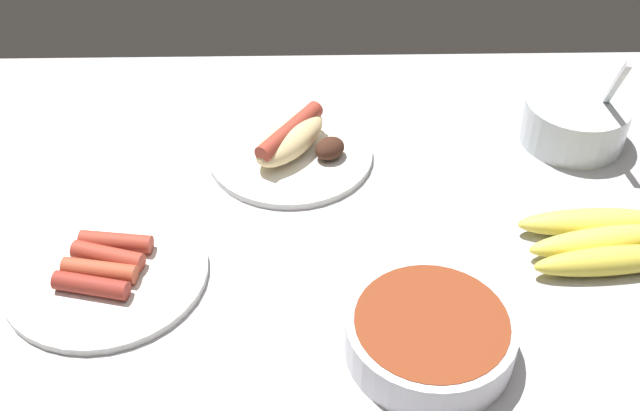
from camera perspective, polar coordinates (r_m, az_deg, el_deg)
name	(u,v)px	position (r cm, az deg, el deg)	size (l,w,h in cm)	color
ground_plane	(333,252)	(97.64, 0.96, -3.40)	(120.00, 90.00, 3.00)	#B2B2B7
bowl_chili	(430,334)	(84.15, 7.96, -9.20)	(17.88, 17.88, 4.88)	white
banana_bunch	(602,241)	(100.38, 19.69, -2.43)	(19.39, 11.60, 3.37)	#E5D14C
plate_sausages	(106,270)	(95.45, -15.22, -4.55)	(23.78, 23.78, 3.19)	white
plate_hotdog_assembled	(292,146)	(108.75, -2.05, 4.29)	(22.74, 22.74, 5.61)	white
bowl_coleslaw	(575,119)	(116.65, 17.94, 6.00)	(14.57, 14.57, 16.22)	silver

